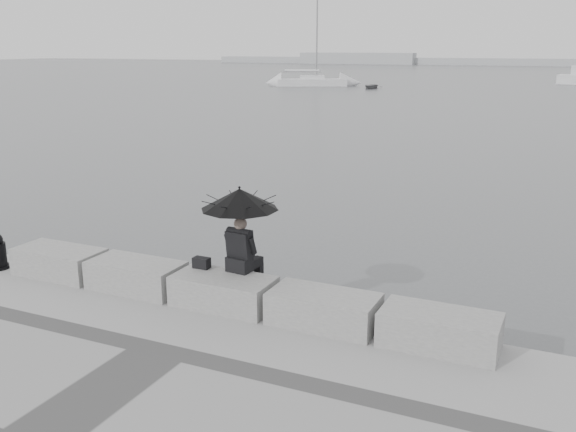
% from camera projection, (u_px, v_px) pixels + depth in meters
% --- Properties ---
extents(ground, '(360.00, 360.00, 0.00)m').
position_uv_depth(ground, '(238.00, 324.00, 10.71)').
color(ground, '#4F5255').
rests_on(ground, ground).
extents(stone_block_far_left, '(1.60, 0.80, 0.50)m').
position_uv_depth(stone_block_far_left, '(60.00, 262.00, 11.50)').
color(stone_block_far_left, slate).
rests_on(stone_block_far_left, promenade).
extents(stone_block_left, '(1.60, 0.80, 0.50)m').
position_uv_depth(stone_block_left, '(136.00, 276.00, 10.81)').
color(stone_block_left, slate).
rests_on(stone_block_left, promenade).
extents(stone_block_centre, '(1.60, 0.80, 0.50)m').
position_uv_depth(stone_block_centre, '(224.00, 292.00, 10.12)').
color(stone_block_centre, slate).
rests_on(stone_block_centre, promenade).
extents(stone_block_right, '(1.60, 0.80, 0.50)m').
position_uv_depth(stone_block_right, '(324.00, 310.00, 9.43)').
color(stone_block_right, slate).
rests_on(stone_block_right, promenade).
extents(stone_block_far_right, '(1.60, 0.80, 0.50)m').
position_uv_depth(stone_block_far_right, '(440.00, 330.00, 8.74)').
color(stone_block_far_right, slate).
rests_on(stone_block_far_right, promenade).
extents(seated_person, '(1.24, 1.24, 1.39)m').
position_uv_depth(seated_person, '(239.00, 209.00, 10.07)').
color(seated_person, black).
rests_on(seated_person, stone_block_centre).
extents(bag, '(0.27, 0.16, 0.18)m').
position_uv_depth(bag, '(202.00, 263.00, 10.43)').
color(bag, black).
rests_on(bag, stone_block_centre).
extents(distant_landmass, '(180.00, 8.00, 2.80)m').
position_uv_depth(distant_landmass, '(531.00, 62.00, 149.32)').
color(distant_landmass, '#A6A8AB').
rests_on(distant_landmass, ground).
extents(sailboat_left, '(8.23, 5.53, 12.90)m').
position_uv_depth(sailboat_left, '(312.00, 81.00, 74.27)').
color(sailboat_left, white).
rests_on(sailboat_left, ground).
extents(dinghy, '(2.99, 1.27, 0.51)m').
position_uv_depth(dinghy, '(371.00, 86.00, 69.79)').
color(dinghy, slate).
rests_on(dinghy, ground).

